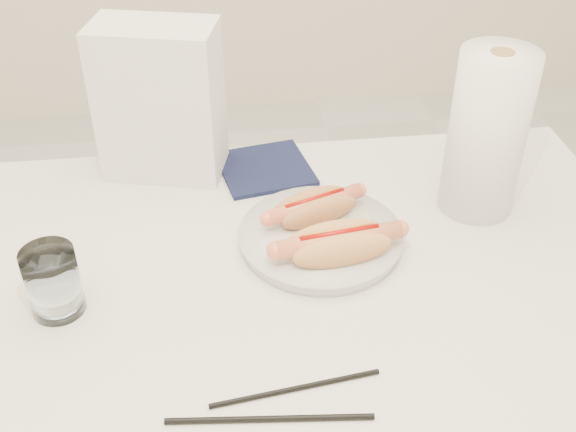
{
  "coord_description": "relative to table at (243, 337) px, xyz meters",
  "views": [
    {
      "loc": [
        -0.03,
        -0.68,
        1.39
      ],
      "look_at": [
        0.07,
        0.09,
        0.82
      ],
      "focal_mm": 44.06,
      "sensor_mm": 36.0,
      "label": 1
    }
  ],
  "objects": [
    {
      "name": "paper_towel_roll",
      "position": [
        0.38,
        0.18,
        0.19
      ],
      "size": [
        0.14,
        0.14,
        0.25
      ],
      "primitive_type": "cylinder",
      "rotation": [
        0.0,
        0.0,
        -0.27
      ],
      "color": "white",
      "rests_on": "table"
    },
    {
      "name": "hotdog_right",
      "position": [
        0.14,
        0.06,
        0.1
      ],
      "size": [
        0.18,
        0.09,
        0.05
      ],
      "rotation": [
        0.0,
        0.0,
        0.14
      ],
      "color": "#E39858",
      "rests_on": "plate"
    },
    {
      "name": "navy_napkin",
      "position": [
        0.06,
        0.32,
        0.06
      ],
      "size": [
        0.17,
        0.17,
        0.01
      ],
      "primitive_type": "cube",
      "rotation": [
        0.0,
        0.0,
        0.18
      ],
      "color": "#101433",
      "rests_on": "table"
    },
    {
      "name": "chopstick_near",
      "position": [
        0.02,
        -0.19,
        0.06
      ],
      "size": [
        0.23,
        0.03,
        0.01
      ],
      "primitive_type": "cylinder",
      "rotation": [
        0.0,
        1.57,
        -0.1
      ],
      "color": "black",
      "rests_on": "table"
    },
    {
      "name": "hotdog_left",
      "position": [
        0.12,
        0.15,
        0.1
      ],
      "size": [
        0.15,
        0.1,
        0.04
      ],
      "rotation": [
        0.0,
        0.0,
        0.36
      ],
      "color": "#C07E4D",
      "rests_on": "plate"
    },
    {
      "name": "water_glass",
      "position": [
        -0.23,
        0.02,
        0.11
      ],
      "size": [
        0.07,
        0.07,
        0.09
      ],
      "primitive_type": "cylinder",
      "color": "white",
      "rests_on": "table"
    },
    {
      "name": "table",
      "position": [
        0.0,
        0.0,
        0.0
      ],
      "size": [
        1.2,
        0.8,
        0.75
      ],
      "color": "silver",
      "rests_on": "ground"
    },
    {
      "name": "napkin_box",
      "position": [
        -0.1,
        0.34,
        0.19
      ],
      "size": [
        0.21,
        0.15,
        0.25
      ],
      "primitive_type": "cube",
      "rotation": [
        0.0,
        0.0,
        -0.25
      ],
      "color": "white",
      "rests_on": "table"
    },
    {
      "name": "plate",
      "position": [
        0.12,
        0.11,
        0.07
      ],
      "size": [
        0.3,
        0.3,
        0.02
      ],
      "primitive_type": "cylinder",
      "rotation": [
        0.0,
        0.0,
        0.41
      ],
      "color": "silver",
      "rests_on": "table"
    },
    {
      "name": "chopstick_far",
      "position": [
        0.05,
        -0.15,
        0.06
      ],
      "size": [
        0.2,
        0.03,
        0.01
      ],
      "primitive_type": "cylinder",
      "rotation": [
        0.0,
        1.57,
        0.13
      ],
      "color": "black",
      "rests_on": "table"
    }
  ]
}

